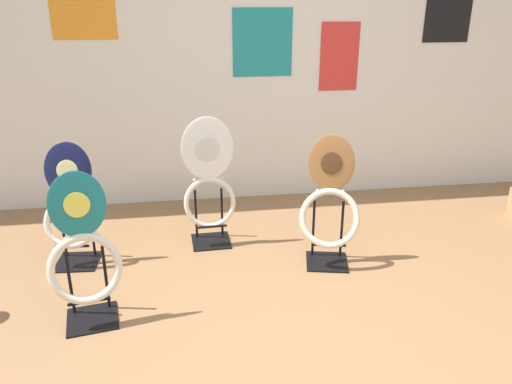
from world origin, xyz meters
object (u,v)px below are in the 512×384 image
Objects in this scene: toilet_seat_display_white_plain at (209,184)px; toilet_seat_display_navy_moon at (71,208)px; toilet_seat_display_woodgrain at (330,210)px; toilet_seat_display_teal_sax at (84,260)px.

toilet_seat_display_white_plain is 1.13× the size of toilet_seat_display_navy_moon.
toilet_seat_display_teal_sax is (-1.51, -0.45, -0.01)m from toilet_seat_display_woodgrain.
toilet_seat_display_white_plain is 1.08× the size of toilet_seat_display_woodgrain.
toilet_seat_display_white_plain is 0.89m from toilet_seat_display_woodgrain.
toilet_seat_display_navy_moon is (-0.93, -0.16, -0.06)m from toilet_seat_display_white_plain.
toilet_seat_display_woodgrain is 1.73m from toilet_seat_display_navy_moon.
toilet_seat_display_white_plain reaches higher than toilet_seat_display_navy_moon.
toilet_seat_display_white_plain is at bearing 151.09° from toilet_seat_display_woodgrain.
toilet_seat_display_white_plain reaches higher than toilet_seat_display_woodgrain.
toilet_seat_display_woodgrain is at bearing -28.91° from toilet_seat_display_white_plain.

